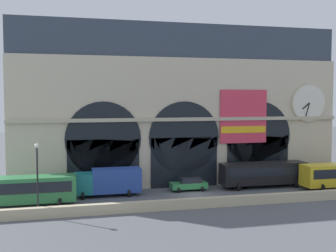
{
  "coord_description": "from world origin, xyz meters",
  "views": [
    {
      "loc": [
        -13.81,
        -43.85,
        11.02
      ],
      "look_at": [
        -2.1,
        5.0,
        7.72
      ],
      "focal_mm": 43.5,
      "sensor_mm": 36.0,
      "label": 1
    }
  ],
  "objects_px": {
    "box_truck_midwest": "(109,181)",
    "bus_west": "(21,190)",
    "bus_mideast": "(263,173)",
    "street_lamp_quayside": "(37,170)",
    "car_center": "(189,184)"
  },
  "relations": [
    {
      "from": "box_truck_midwest",
      "to": "bus_west",
      "type": "bearing_deg",
      "value": -163.34
    },
    {
      "from": "box_truck_midwest",
      "to": "bus_mideast",
      "type": "bearing_deg",
      "value": 0.18
    },
    {
      "from": "box_truck_midwest",
      "to": "bus_mideast",
      "type": "distance_m",
      "value": 19.27
    },
    {
      "from": "bus_west",
      "to": "bus_mideast",
      "type": "xyz_separation_m",
      "value": [
        28.44,
        2.81,
        0.0
      ]
    },
    {
      "from": "bus_west",
      "to": "car_center",
      "type": "xyz_separation_m",
      "value": [
        18.85,
        3.19,
        -0.98
      ]
    },
    {
      "from": "car_center",
      "to": "bus_mideast",
      "type": "bearing_deg",
      "value": -2.32
    },
    {
      "from": "bus_west",
      "to": "box_truck_midwest",
      "type": "bearing_deg",
      "value": 16.66
    },
    {
      "from": "car_center",
      "to": "bus_mideast",
      "type": "xyz_separation_m",
      "value": [
        9.59,
        -0.39,
        0.98
      ]
    },
    {
      "from": "bus_west",
      "to": "box_truck_midwest",
      "type": "xyz_separation_m",
      "value": [
        9.18,
        2.75,
        -0.08
      ]
    },
    {
      "from": "bus_mideast",
      "to": "bus_west",
      "type": "bearing_deg",
      "value": -174.37
    },
    {
      "from": "bus_mideast",
      "to": "street_lamp_quayside",
      "type": "distance_m",
      "value": 27.46
    },
    {
      "from": "box_truck_midwest",
      "to": "car_center",
      "type": "relative_size",
      "value": 1.7
    },
    {
      "from": "box_truck_midwest",
      "to": "street_lamp_quayside",
      "type": "bearing_deg",
      "value": -137.74
    },
    {
      "from": "bus_west",
      "to": "bus_mideast",
      "type": "bearing_deg",
      "value": 5.63
    },
    {
      "from": "bus_west",
      "to": "street_lamp_quayside",
      "type": "height_order",
      "value": "street_lamp_quayside"
    }
  ]
}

